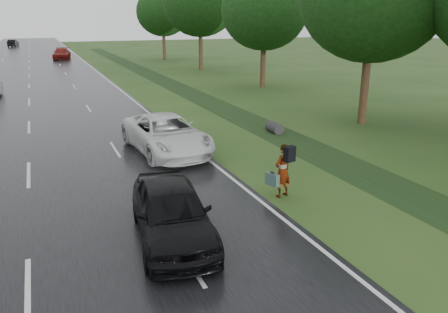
% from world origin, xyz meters
% --- Properties ---
extents(ground, '(220.00, 220.00, 0.00)m').
position_xyz_m(ground, '(0.00, 0.00, 0.00)').
color(ground, '#254619').
rests_on(ground, ground).
extents(road, '(14.00, 180.00, 0.04)m').
position_xyz_m(road, '(0.00, 45.00, 0.02)').
color(road, black).
rests_on(road, ground).
extents(edge_stripe_east, '(0.12, 180.00, 0.01)m').
position_xyz_m(edge_stripe_east, '(6.75, 45.00, 0.04)').
color(edge_stripe_east, silver).
rests_on(edge_stripe_east, road).
extents(center_line, '(0.12, 180.00, 0.01)m').
position_xyz_m(center_line, '(0.00, 45.00, 0.04)').
color(center_line, silver).
rests_on(center_line, road).
extents(drainage_ditch, '(2.20, 120.00, 0.56)m').
position_xyz_m(drainage_ditch, '(11.50, 18.71, 0.04)').
color(drainage_ditch, black).
rests_on(drainage_ditch, ground).
extents(tree_east_c, '(7.00, 7.00, 9.29)m').
position_xyz_m(tree_east_c, '(18.20, 24.00, 6.14)').
color(tree_east_c, '#331D14').
rests_on(tree_east_c, ground).
extents(tree_east_d, '(8.00, 8.00, 10.76)m').
position_xyz_m(tree_east_d, '(17.80, 38.00, 7.15)').
color(tree_east_d, '#331D14').
rests_on(tree_east_d, ground).
extents(tree_east_f, '(7.20, 7.20, 9.62)m').
position_xyz_m(tree_east_f, '(17.50, 52.00, 6.37)').
color(tree_east_f, '#331D14').
rests_on(tree_east_f, ground).
extents(pedestrian, '(0.91, 0.70, 1.76)m').
position_xyz_m(pedestrian, '(7.60, 2.59, 0.91)').
color(pedestrian, '#A5998C').
rests_on(pedestrian, ground).
extents(white_pickup, '(3.05, 5.85, 1.57)m').
position_xyz_m(white_pickup, '(5.50, 8.77, 0.83)').
color(white_pickup, silver).
rests_on(white_pickup, road).
extents(dark_sedan, '(2.39, 4.76, 1.56)m').
position_xyz_m(dark_sedan, '(3.50, 1.16, 0.82)').
color(dark_sedan, black).
rests_on(dark_sedan, road).
extents(far_car_red, '(2.94, 5.51, 1.52)m').
position_xyz_m(far_car_red, '(4.28, 58.32, 0.80)').
color(far_car_red, maroon).
rests_on(far_car_red, road).
extents(far_car_dark, '(2.15, 4.43, 1.40)m').
position_xyz_m(far_car_dark, '(-3.03, 93.05, 0.74)').
color(far_car_dark, black).
rests_on(far_car_dark, road).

